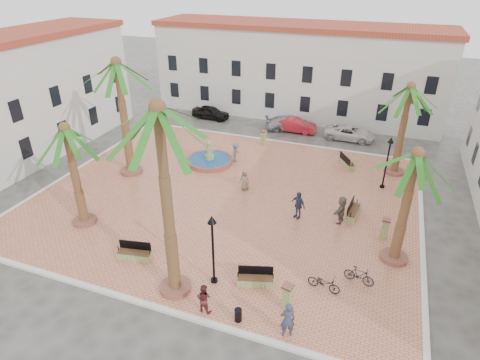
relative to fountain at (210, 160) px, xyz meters
The scene contains 36 objects.
ground 5.62m from the fountain, 52.87° to the right, with size 120.00×120.00×0.00m, color #56544F.
plaza 5.62m from the fountain, 52.87° to the right, with size 26.00×22.00×0.15m, color #D97E5E.
kerb_n 7.36m from the fountain, 62.62° to the left, with size 26.30×0.30×0.16m, color silver.
kerb_s 15.84m from the fountain, 77.66° to the right, with size 26.30×0.30×0.16m, color silver.
kerb_e 16.99m from the fountain, 15.25° to the right, with size 0.30×22.30×0.16m, color silver.
kerb_w 10.61m from the fountain, 155.08° to the right, with size 0.30×22.30×0.16m, color silver.
building_north 16.47m from the fountain, 77.71° to the left, with size 30.40×7.40×9.50m.
building_west 16.88m from the fountain, 164.03° to the right, with size 6.40×24.40×10.00m.
fountain is the anchor object (origin of this frame).
palm_nw 9.75m from the fountain, 143.68° to the right, with size 5.65×5.65×9.02m.
palm_sw 12.68m from the fountain, 109.81° to the right, with size 4.84×4.84×6.78m.
palm_s 16.97m from the fountain, 72.35° to the right, with size 5.26×5.26×9.96m.
palm_e 17.55m from the fountain, 27.29° to the right, with size 4.91×4.91×6.87m.
palm_ne 15.98m from the fountain, 13.72° to the left, with size 4.98×4.98×7.27m.
bench_s 12.80m from the fountain, 84.70° to the right, with size 2.03×0.96×1.03m.
bench_se 14.79m from the fountain, 56.39° to the right, with size 2.00×1.13×1.01m.
bench_e 12.77m from the fountain, 18.18° to the right, with size 0.79×1.99×1.02m.
bench_ne 11.28m from the fountain, 17.30° to the left, with size 1.51×1.91×1.00m.
lamppost_s 14.47m from the fountain, 64.64° to the right, with size 0.45×0.45×4.10m.
lamppost_e 13.96m from the fountain, ahead, with size 0.43×0.43×3.99m.
bollard_se 16.73m from the fountain, 52.80° to the right, with size 0.60×0.60×1.41m.
bollard_n 6.01m from the fountain, 59.39° to the left, with size 0.59×0.59×1.38m.
bollard_e 15.30m from the fountain, 22.34° to the right, with size 0.49×0.49×1.36m.
litter_bin 16.98m from the fountain, 61.12° to the right, with size 0.35×0.35×0.68m, color black.
cyclist_a 18.22m from the fountain, 54.72° to the right, with size 0.68×0.45×1.87m, color #36394F.
bicycle_a 16.28m from the fountain, 44.81° to the right, with size 0.59×1.70×0.89m, color black.
cyclist_b 16.22m from the fountain, 66.50° to the right, with size 0.76×0.59×1.56m, color #591C21.
bicycle_b 16.72m from the fountain, 38.14° to the right, with size 0.46×1.61×0.97m, color black.
pedestrian_fountain_a 5.35m from the fountain, 36.65° to the right, with size 0.77×0.50×1.57m, color #786B51.
pedestrian_fountain_b 10.32m from the fountain, 31.80° to the right, with size 1.11×0.46×1.89m, color #363E5F.
pedestrian_north 2.26m from the fountain, 27.28° to the left, with size 1.07×0.61×1.66m, color #525358.
pedestrian_east 12.51m from the fountain, 23.64° to the right, with size 1.72×0.55×1.85m, color #65594C.
car_black 11.30m from the fountain, 113.81° to the left, with size 1.64×4.07×1.39m, color black.
car_red 10.93m from the fountain, 63.69° to the left, with size 1.48×4.24×1.40m, color red.
car_silver 10.91m from the fountain, 67.86° to the left, with size 1.90×4.67×1.35m, color #A7A6AF.
car_white 14.05m from the fountain, 43.39° to the left, with size 2.14×4.65×1.29m, color silver.
Camera 1 is at (9.58, -22.83, 14.77)m, focal length 30.00 mm.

